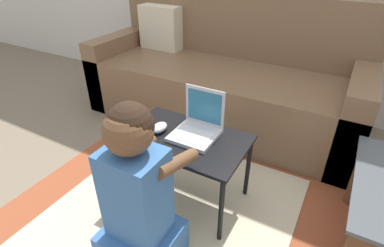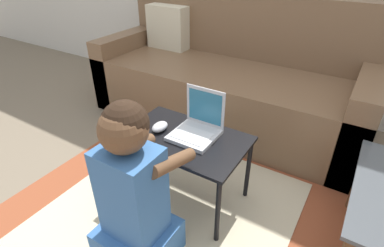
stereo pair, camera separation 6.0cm
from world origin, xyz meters
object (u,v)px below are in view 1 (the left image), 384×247
at_px(couch, 222,80).
at_px(computer_mouse, 159,128).
at_px(laptop, 197,128).
at_px(person_seated, 139,199).
at_px(laptop_desk, 185,144).

relative_size(couch, computer_mouse, 19.95).
xyz_separation_m(laptop, person_seated, (-0.01, -0.48, -0.08)).
relative_size(couch, laptop, 9.03).
height_order(laptop, person_seated, person_seated).
bearing_deg(person_seated, computer_mouse, 113.41).
height_order(laptop_desk, computer_mouse, computer_mouse).
bearing_deg(couch, person_seated, -79.59).
relative_size(laptop, computer_mouse, 2.21).
bearing_deg(laptop_desk, couch, 103.02).
xyz_separation_m(laptop_desk, laptop, (0.04, 0.05, 0.08)).
height_order(couch, computer_mouse, couch).
bearing_deg(laptop_desk, person_seated, -85.70).
distance_m(laptop, computer_mouse, 0.20).
bearing_deg(person_seated, couch, 100.41).
xyz_separation_m(computer_mouse, person_seated, (0.18, -0.41, -0.06)).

